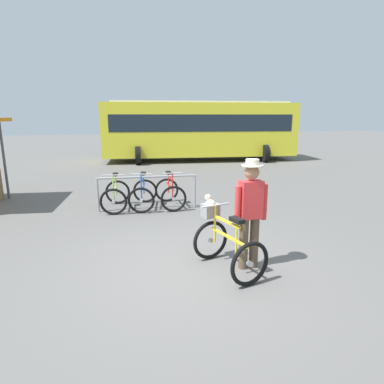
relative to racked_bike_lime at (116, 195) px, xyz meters
name	(u,v)px	position (x,y,z in m)	size (l,w,h in m)	color
ground_plane	(191,268)	(1.04, -3.69, -0.37)	(80.00, 80.00, 0.00)	#605E5B
bike_rack_rail	(147,185)	(0.79, -0.23, 0.27)	(2.50, 0.23, 0.88)	#99999E
racked_bike_lime	(116,195)	(0.00, 0.00, 0.00)	(0.80, 1.18, 0.97)	black
racked_bike_blue	(143,194)	(0.70, -0.05, 0.00)	(0.88, 1.22, 0.97)	black
racked_bike_red	(170,193)	(1.40, -0.10, 0.00)	(0.68, 1.10, 0.97)	black
featured_bicycle	(224,239)	(1.53, -3.82, 0.12)	(0.91, 1.25, 1.09)	black
person_with_featured_bike	(250,210)	(1.92, -3.90, 0.58)	(0.53, 0.32, 1.72)	brown
bus_distant	(199,128)	(4.70, 8.60, 1.37)	(10.23, 4.19, 3.08)	yellow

